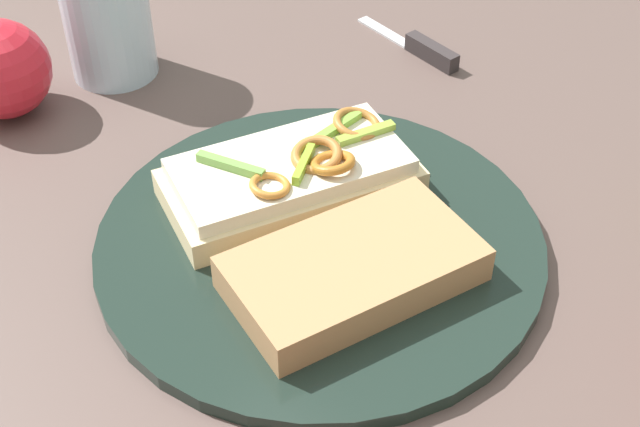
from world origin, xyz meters
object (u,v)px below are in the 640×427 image
(drinking_glass, at_px, (106,12))
(knife, at_px, (421,48))
(plate, at_px, (320,242))
(apple_4, at_px, (1,69))
(sandwich, at_px, (293,176))
(bread_slice_side, at_px, (353,269))

(drinking_glass, relative_size, knife, 0.95)
(plate, xyz_separation_m, apple_4, (0.03, -0.30, 0.03))
(sandwich, bearing_deg, plate, -91.88)
(apple_4, height_order, knife, apple_4)
(knife, bearing_deg, bread_slice_side, 127.87)
(plate, bearing_deg, drinking_glass, -103.64)
(apple_4, xyz_separation_m, knife, (-0.28, 0.22, -0.03))
(drinking_glass, distance_m, knife, 0.27)
(plate, height_order, apple_4, apple_4)
(bread_slice_side, height_order, apple_4, apple_4)
(plate, distance_m, drinking_glass, 0.29)
(bread_slice_side, distance_m, drinking_glass, 0.33)
(sandwich, relative_size, bread_slice_side, 1.26)
(bread_slice_side, xyz_separation_m, drinking_glass, (-0.09, -0.32, 0.03))
(drinking_glass, bearing_deg, sandwich, 79.35)
(apple_4, height_order, drinking_glass, drinking_glass)
(plate, bearing_deg, bread_slice_side, 63.23)
(apple_4, distance_m, drinking_glass, 0.10)
(knife, bearing_deg, apple_4, 65.65)
(sandwich, xyz_separation_m, knife, (-0.23, -0.04, -0.02))
(plate, distance_m, sandwich, 0.05)
(bread_slice_side, distance_m, knife, 0.30)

